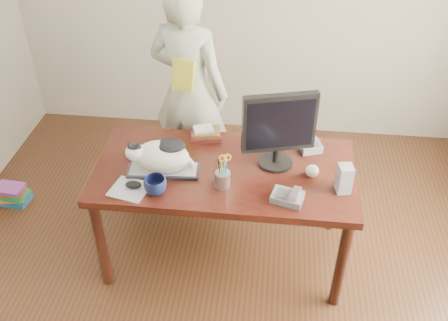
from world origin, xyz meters
TOP-DOWN VIEW (x-y plane):
  - room at (0.00, 0.00)m, footprint 4.50×4.50m
  - desk at (0.00, 0.68)m, footprint 1.60×0.80m
  - keyboard at (-0.37, 0.53)m, footprint 0.44×0.19m
  - cat at (-0.38, 0.52)m, footprint 0.42×0.24m
  - monitor at (0.31, 0.67)m, footprint 0.44×0.27m
  - pen_cup at (0.01, 0.43)m, footprint 0.12×0.12m
  - mousepad at (-0.53, 0.34)m, footprint 0.25×0.24m
  - mouse at (-0.51, 0.36)m, footprint 0.11×0.08m
  - coffee_mug at (-0.37, 0.33)m, footprint 0.18×0.18m
  - phone at (0.39, 0.35)m, footprint 0.20×0.17m
  - speaker at (0.70, 0.47)m, footprint 0.09×0.10m
  - baseball at (0.53, 0.59)m, footprint 0.08×0.08m
  - book_stack at (-0.17, 0.92)m, footprint 0.23×0.19m
  - calculator at (0.51, 0.89)m, footprint 0.19×0.22m
  - person at (-0.36, 1.39)m, footprint 0.70×0.56m
  - held_book at (-0.36, 1.22)m, footprint 0.18×0.14m
  - book_pile_b at (-1.72, 0.95)m, footprint 0.26×0.20m

SIDE VIEW (x-z plane):
  - book_pile_b at x=-1.72m, z-range 0.00..0.15m
  - desk at x=0.00m, z-range 0.23..0.98m
  - mousepad at x=-0.53m, z-range 0.75..0.75m
  - keyboard at x=-0.37m, z-range 0.75..0.78m
  - mouse at x=-0.51m, z-range 0.75..0.79m
  - calculator at x=0.51m, z-range 0.75..0.80m
  - phone at x=0.39m, z-range 0.74..0.82m
  - book_stack at x=-0.17m, z-range 0.75..0.82m
  - baseball at x=0.53m, z-range 0.75..0.83m
  - coffee_mug at x=-0.37m, z-range 0.75..0.85m
  - pen_cup at x=0.01m, z-range 0.70..0.93m
  - person at x=-0.36m, z-range 0.00..1.67m
  - speaker at x=0.70m, z-range 0.75..0.93m
  - cat at x=-0.38m, z-range 0.75..1.00m
  - monitor at x=0.31m, z-range 0.78..1.28m
  - held_book at x=-0.36m, z-range 0.94..1.16m
  - room at x=0.00m, z-range -0.90..3.60m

